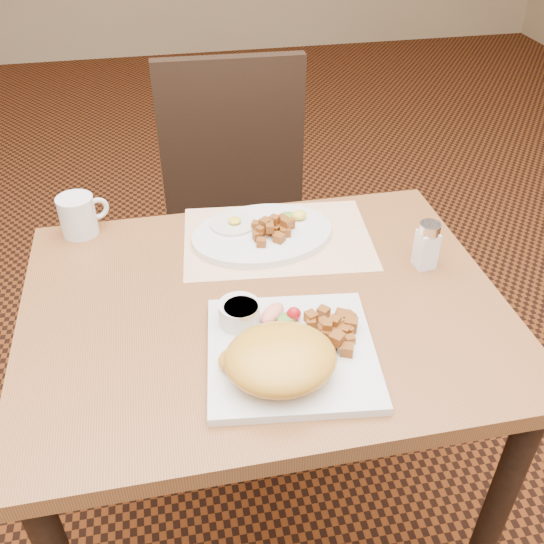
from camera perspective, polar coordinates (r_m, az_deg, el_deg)
The scene contains 15 objects.
ground at distance 1.72m, azimuth -0.56°, elevation -22.40°, with size 8.00×8.00×0.00m, color black.
table at distance 1.21m, azimuth -0.73°, elevation -6.79°, with size 0.90×0.70×0.75m.
chair_far at distance 1.79m, azimuth -3.16°, elevation 5.28°, with size 0.44×0.45×0.97m.
placemat at distance 1.31m, azimuth 0.50°, elevation 3.19°, with size 0.40×0.28×0.00m, color white.
plate_square at distance 1.03m, azimuth 1.84°, elevation -7.58°, with size 0.28×0.28×0.02m, color silver.
plate_oval at distance 1.31m, azimuth -0.91°, elevation 3.55°, with size 0.30×0.23×0.02m, color silver, non-canonical shape.
hollandaise_mound at distance 0.96m, azimuth 0.68°, elevation -8.21°, with size 0.19×0.16×0.07m.
ramekin at distance 1.06m, azimuth -3.09°, elevation -3.83°, with size 0.07×0.07×0.04m.
garnish_sq at distance 1.07m, azimuth 0.81°, elevation -3.98°, with size 0.08×0.06×0.03m.
fried_egg at distance 1.33m, azimuth -3.68°, elevation 4.63°, with size 0.10×0.10×0.02m.
garnish_ov at distance 1.34m, azimuth 2.13°, elevation 5.36°, with size 0.07×0.04×0.02m.
salt_shaker at distance 1.24m, azimuth 14.38°, elevation 2.52°, with size 0.05×0.05×0.10m.
coffee_mug at distance 1.37m, azimuth -17.73°, elevation 5.11°, with size 0.11×0.08×0.09m.
home_fries_sq at distance 1.05m, azimuth 5.97°, elevation -5.30°, with size 0.10×0.12×0.04m.
home_fries_ov at distance 1.29m, azimuth 0.17°, elevation 4.15°, with size 0.10×0.10×0.03m.
Camera 1 is at (-0.16, -0.86, 1.48)m, focal length 40.00 mm.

